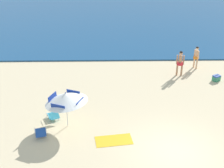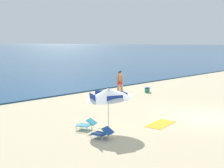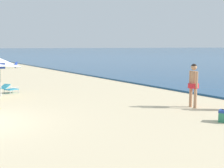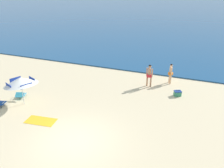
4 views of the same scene
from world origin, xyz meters
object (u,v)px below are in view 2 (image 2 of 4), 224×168
lounge_chair_under_umbrella (87,124)px  lounge_chair_beside_umbrella (103,133)px  beach_umbrella_striped_main (108,93)px  beach_towel (161,124)px  cooler_box (147,90)px  person_standing_beside (120,81)px  person_standing_near_shore (121,79)px

lounge_chair_under_umbrella → lounge_chair_beside_umbrella: size_ratio=1.03×
beach_umbrella_striped_main → beach_towel: 3.20m
cooler_box → beach_umbrella_striped_main: bearing=-151.4°
person_standing_beside → cooler_box: (2.36, -0.90, -0.85)m
beach_umbrella_striped_main → person_standing_beside: (7.15, 6.10, -0.65)m
lounge_chair_beside_umbrella → person_standing_near_shore: person_standing_near_shore is taller
person_standing_beside → beach_towel: (-4.77, -7.39, -1.04)m
beach_towel → lounge_chair_beside_umbrella: bearing=173.9°
cooler_box → beach_towel: (-7.12, -6.49, -0.20)m
person_standing_near_shore → beach_towel: person_standing_near_shore is taller
beach_umbrella_striped_main → cooler_box: (9.51, 5.19, -1.50)m
lounge_chair_under_umbrella → person_standing_near_shore: 11.63m
cooler_box → lounge_chair_under_umbrella: bearing=-156.1°
beach_umbrella_striped_main → lounge_chair_under_umbrella: beach_umbrella_striped_main is taller
person_standing_near_shore → cooler_box: 2.47m
beach_umbrella_striped_main → person_standing_near_shore: beach_umbrella_striped_main is taller
lounge_chair_beside_umbrella → person_standing_beside: bearing=39.9°
lounge_chair_under_umbrella → cooler_box: 11.31m
lounge_chair_beside_umbrella → beach_umbrella_striped_main: bearing=36.3°
person_standing_near_shore → cooler_box: person_standing_near_shore is taller
person_standing_beside → cooler_box: person_standing_beside is taller
beach_umbrella_striped_main → lounge_chair_under_umbrella: bearing=144.0°
person_standing_beside → person_standing_near_shore: bearing=40.8°
beach_towel → person_standing_near_shore: bearing=54.2°
lounge_chair_under_umbrella → person_standing_beside: (7.99, 5.49, 0.78)m
lounge_chair_under_umbrella → cooler_box: (10.34, 4.58, -0.07)m
person_standing_near_shore → person_standing_beside: (-1.46, -1.26, 0.08)m
beach_umbrella_striped_main → lounge_chair_under_umbrella: size_ratio=2.80×
person_standing_beside → cooler_box: size_ratio=3.01×
beach_umbrella_striped_main → lounge_chair_under_umbrella: 1.76m
cooler_box → beach_towel: 9.64m
beach_umbrella_striped_main → lounge_chair_under_umbrella: (-0.84, 0.61, -1.43)m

